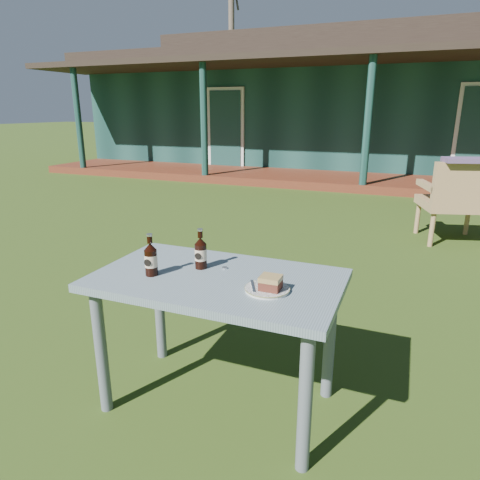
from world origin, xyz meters
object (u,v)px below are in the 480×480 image
at_px(cola_bottle_near, 201,253).
at_px(armchair_left, 458,197).
at_px(cake_slice, 271,283).
at_px(cafe_table, 217,295).
at_px(plate, 267,289).
at_px(cola_bottle_far, 151,259).

height_order(cola_bottle_near, armchair_left, armchair_left).
distance_m(cake_slice, armchair_left, 3.85).
height_order(cafe_table, plate, plate).
bearing_deg(armchair_left, cafe_table, -110.34).
bearing_deg(cake_slice, cola_bottle_far, -177.86).
bearing_deg(cola_bottle_far, armchair_left, 66.14).
height_order(cake_slice, cola_bottle_far, cola_bottle_far).
bearing_deg(cola_bottle_near, cola_bottle_far, -135.70).
xyz_separation_m(cola_bottle_near, cola_bottle_far, (-0.18, -0.18, 0.00)).
bearing_deg(plate, armchair_left, 73.97).
relative_size(cola_bottle_near, armchair_left, 0.22).
bearing_deg(cola_bottle_far, cake_slice, 2.14).
bearing_deg(cafe_table, cola_bottle_near, 149.36).
xyz_separation_m(plate, cola_bottle_far, (-0.59, -0.03, 0.08)).
height_order(cake_slice, cola_bottle_near, cola_bottle_near).
distance_m(cafe_table, cola_bottle_far, 0.37).
xyz_separation_m(cake_slice, cola_bottle_far, (-0.60, -0.02, 0.04)).
relative_size(plate, cola_bottle_near, 0.98).
relative_size(cola_bottle_near, cola_bottle_far, 0.99).
bearing_deg(cola_bottle_far, plate, 2.99).
relative_size(cake_slice, armchair_left, 0.10).
xyz_separation_m(cafe_table, cola_bottle_far, (-0.30, -0.10, 0.19)).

